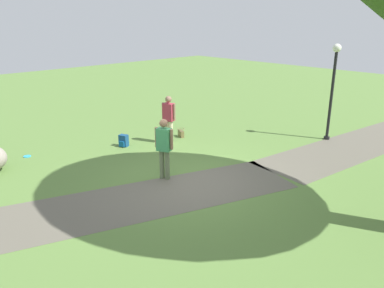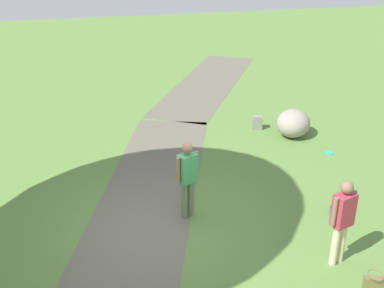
{
  "view_description": "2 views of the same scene",
  "coord_description": "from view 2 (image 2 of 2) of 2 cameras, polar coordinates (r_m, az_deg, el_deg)",
  "views": [
    {
      "loc": [
        6.45,
        6.73,
        4.17
      ],
      "look_at": [
        0.77,
        0.82,
        1.43
      ],
      "focal_mm": 35.94,
      "sensor_mm": 36.0,
      "label": 1
    },
    {
      "loc": [
        -7.73,
        1.22,
        5.49
      ],
      "look_at": [
        1.73,
        -1.06,
        0.98
      ],
      "focal_mm": 44.75,
      "sensor_mm": 36.0,
      "label": 2
    }
  ],
  "objects": [
    {
      "name": "lawn_boulder",
      "position": [
        13.71,
        11.98,
        2.44
      ],
      "size": [
        1.41,
        1.38,
        0.77
      ],
      "color": "gray",
      "rests_on": "ground"
    },
    {
      "name": "woman_with_handbag",
      "position": [
        8.6,
        17.48,
        -8.33
      ],
      "size": [
        0.34,
        0.5,
        1.64
      ],
      "color": "beige",
      "rests_on": "ground"
    },
    {
      "name": "handbag_on_grass",
      "position": [
        8.68,
        20.86,
        -15.17
      ],
      "size": [
        0.35,
        0.35,
        0.31
      ],
      "color": "brown",
      "rests_on": "ground"
    },
    {
      "name": "ground_plane",
      "position": [
        9.56,
        -3.81,
        -10.24
      ],
      "size": [
        48.0,
        48.0,
        0.0
      ],
      "primitive_type": "plane",
      "color": "#5A7E3A"
    },
    {
      "name": "footpath_segment_mid",
      "position": [
        11.01,
        -4.87,
        -5.11
      ],
      "size": [
        8.23,
        4.51,
        0.01
      ],
      "color": "#625D4F",
      "rests_on": "ground"
    },
    {
      "name": "frisbee_on_grass",
      "position": [
        13.04,
        16.01,
        -1.01
      ],
      "size": [
        0.23,
        0.23,
        0.02
      ],
      "color": "#2BA8E3",
      "rests_on": "ground"
    },
    {
      "name": "spare_backpack_on_lawn",
      "position": [
        10.31,
        17.13,
        -7.29
      ],
      "size": [
        0.33,
        0.33,
        0.4
      ],
      "color": "navy",
      "rests_on": "ground"
    },
    {
      "name": "footpath_segment_far",
      "position": [
        18.17,
        1.87,
        7.29
      ],
      "size": [
        7.94,
        5.81,
        0.01
      ],
      "color": "#625D4F",
      "rests_on": "ground"
    },
    {
      "name": "backpack_by_boulder",
      "position": [
        14.09,
        7.8,
        2.55
      ],
      "size": [
        0.31,
        0.32,
        0.4
      ],
      "color": "gray",
      "rests_on": "ground"
    },
    {
      "name": "man_near_boulder",
      "position": [
        9.48,
        -0.55,
        -3.71
      ],
      "size": [
        0.36,
        0.49,
        1.65
      ],
      "color": "#64734F",
      "rests_on": "ground"
    }
  ]
}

